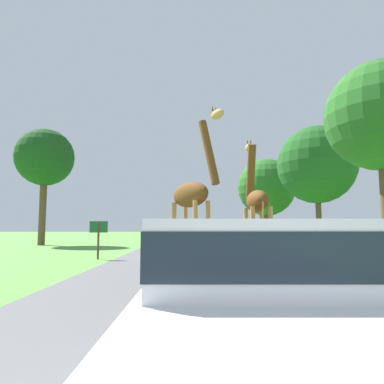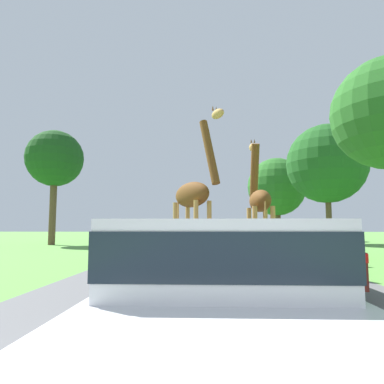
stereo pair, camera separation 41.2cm
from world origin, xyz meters
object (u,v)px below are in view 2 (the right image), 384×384
at_px(car_queue_right, 176,235).
at_px(giraffe_near_road, 194,194).
at_px(giraffe_companion, 259,200).
at_px(tree_far_right, 277,187).
at_px(car_verge_right, 243,234).
at_px(tree_centre_back, 55,159).
at_px(tree_mid_field, 327,164).
at_px(sign_post, 103,233).
at_px(car_far_ahead, 187,238).
at_px(car_rear_follower, 278,252).
at_px(car_queue_left, 181,234).
at_px(car_lead_maroon, 219,291).

bearing_deg(car_queue_right, giraffe_near_road, -81.34).
xyz_separation_m(giraffe_companion, tree_far_right, (4.75, 19.87, 2.75)).
bearing_deg(car_verge_right, tree_centre_back, -172.01).
bearing_deg(car_queue_right, car_verge_right, 44.88).
distance_m(tree_mid_field, sign_post, 18.08).
height_order(giraffe_companion, tree_far_right, tree_far_right).
xyz_separation_m(car_queue_right, car_far_ahead, (0.98, -5.58, 0.03)).
xyz_separation_m(car_far_ahead, car_rear_follower, (2.43, -7.18, -0.06)).
relative_size(giraffe_near_road, tree_far_right, 0.65).
bearing_deg(car_queue_right, car_far_ahead, -80.07).
height_order(car_queue_left, car_rear_follower, car_rear_follower).
distance_m(car_far_ahead, car_rear_follower, 7.58).
relative_size(car_queue_right, tree_mid_field, 0.46).
distance_m(giraffe_near_road, car_verge_right, 14.05).
height_order(car_queue_right, car_queue_left, car_queue_right).
xyz_separation_m(giraffe_companion, car_far_ahead, (-2.77, 2.48, -1.45)).
relative_size(giraffe_near_road, tree_centre_back, 0.63).
bearing_deg(car_verge_right, giraffe_companion, -93.26).
bearing_deg(car_rear_follower, car_verge_right, 86.52).
bearing_deg(tree_mid_field, giraffe_near_road, -124.29).
distance_m(giraffe_companion, sign_post, 6.17).
height_order(giraffe_companion, tree_mid_field, tree_mid_field).
relative_size(tree_mid_field, sign_post, 5.95).
xyz_separation_m(car_verge_right, sign_post, (-6.72, -11.72, 0.32)).
distance_m(car_verge_right, tree_centre_back, 14.37).
relative_size(giraffe_near_road, giraffe_companion, 1.05).
xyz_separation_m(tree_mid_field, sign_post, (-12.92, -11.70, -4.80)).
relative_size(giraffe_near_road, car_lead_maroon, 1.21).
bearing_deg(sign_post, tree_far_right, 60.59).
distance_m(tree_centre_back, sign_post, 12.81).
bearing_deg(sign_post, tree_mid_field, 42.14).
xyz_separation_m(car_queue_right, tree_mid_field, (10.66, 4.42, 5.08)).
xyz_separation_m(tree_centre_back, tree_mid_field, (19.46, 1.84, -0.13)).
relative_size(giraffe_near_road, car_queue_right, 1.27).
distance_m(giraffe_near_road, tree_mid_field, 16.81).
distance_m(tree_centre_back, tree_mid_field, 19.54).
distance_m(car_far_ahead, sign_post, 3.67).
height_order(car_far_ahead, sign_post, sign_post).
distance_m(giraffe_near_road, car_rear_follower, 4.44).
bearing_deg(car_far_ahead, tree_mid_field, 45.91).
height_order(car_lead_maroon, car_rear_follower, car_lead_maroon).
distance_m(giraffe_near_road, tree_centre_back, 15.97).
bearing_deg(car_far_ahead, car_queue_right, 99.93).
xyz_separation_m(car_queue_right, tree_centre_back, (-8.79, 2.58, 5.22)).
relative_size(car_far_ahead, sign_post, 2.85).
height_order(giraffe_companion, tree_centre_back, tree_centre_back).
height_order(car_verge_right, sign_post, sign_post).
distance_m(car_queue_right, tree_far_right, 15.15).
relative_size(car_queue_right, car_far_ahead, 0.96).
height_order(car_queue_right, car_rear_follower, car_queue_right).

